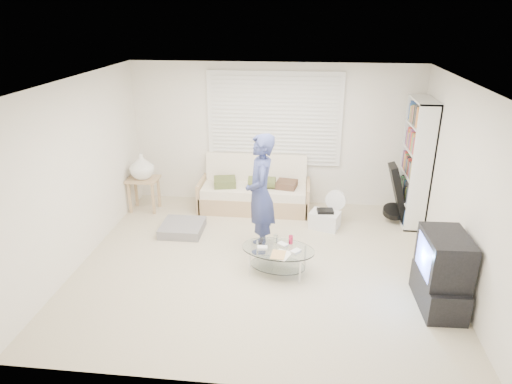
# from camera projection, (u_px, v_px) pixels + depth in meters

# --- Properties ---
(ground) EXTENTS (5.00, 5.00, 0.00)m
(ground) POSITION_uv_depth(u_px,v_px,m) (261.00, 263.00, 6.40)
(ground) COLOR #B4A78C
(ground) RESTS_ON ground
(room_shell) EXTENTS (5.02, 4.52, 2.51)m
(room_shell) POSITION_uv_depth(u_px,v_px,m) (265.00, 142.00, 6.23)
(room_shell) COLOR white
(room_shell) RESTS_ON ground
(window_blinds) EXTENTS (2.32, 0.08, 1.62)m
(window_blinds) POSITION_uv_depth(u_px,v_px,m) (274.00, 119.00, 7.85)
(window_blinds) COLOR silver
(window_blinds) RESTS_ON ground
(futon_sofa) EXTENTS (1.92, 0.78, 0.94)m
(futon_sofa) POSITION_uv_depth(u_px,v_px,m) (255.00, 192.00, 8.04)
(futon_sofa) COLOR tan
(futon_sofa) RESTS_ON ground
(grey_floor_pillow) EXTENTS (0.66, 0.66, 0.15)m
(grey_floor_pillow) POSITION_uv_depth(u_px,v_px,m) (182.00, 228.00, 7.26)
(grey_floor_pillow) COLOR slate
(grey_floor_pillow) RESTS_ON ground
(side_table) EXTENTS (0.52, 0.42, 1.04)m
(side_table) POSITION_uv_depth(u_px,v_px,m) (142.00, 169.00, 7.81)
(side_table) COLOR tan
(side_table) RESTS_ON ground
(bookshelf) EXTENTS (0.32, 0.86, 2.04)m
(bookshelf) POSITION_uv_depth(u_px,v_px,m) (416.00, 163.00, 7.30)
(bookshelf) COLOR white
(bookshelf) RESTS_ON ground
(guitar_case) EXTENTS (0.41, 0.37, 0.98)m
(guitar_case) POSITION_uv_depth(u_px,v_px,m) (397.00, 197.00, 7.48)
(guitar_case) COLOR black
(guitar_case) RESTS_ON ground
(floor_fan) EXTENTS (0.35, 0.23, 0.57)m
(floor_fan) POSITION_uv_depth(u_px,v_px,m) (335.00, 203.00, 7.53)
(floor_fan) COLOR white
(floor_fan) RESTS_ON ground
(storage_bin) EXTENTS (0.54, 0.45, 0.32)m
(storage_bin) POSITION_uv_depth(u_px,v_px,m) (325.00, 220.00, 7.38)
(storage_bin) COLOR white
(storage_bin) RESTS_ON ground
(tv_unit) EXTENTS (0.51, 0.88, 0.94)m
(tv_unit) POSITION_uv_depth(u_px,v_px,m) (442.00, 272.00, 5.33)
(tv_unit) COLOR black
(tv_unit) RESTS_ON ground
(coffee_table) EXTENTS (1.07, 0.77, 0.49)m
(coffee_table) POSITION_uv_depth(u_px,v_px,m) (278.00, 253.00, 6.07)
(coffee_table) COLOR silver
(coffee_table) RESTS_ON ground
(standing_person) EXTENTS (0.51, 0.69, 1.76)m
(standing_person) POSITION_uv_depth(u_px,v_px,m) (260.00, 194.00, 6.45)
(standing_person) COLOR navy
(standing_person) RESTS_ON ground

